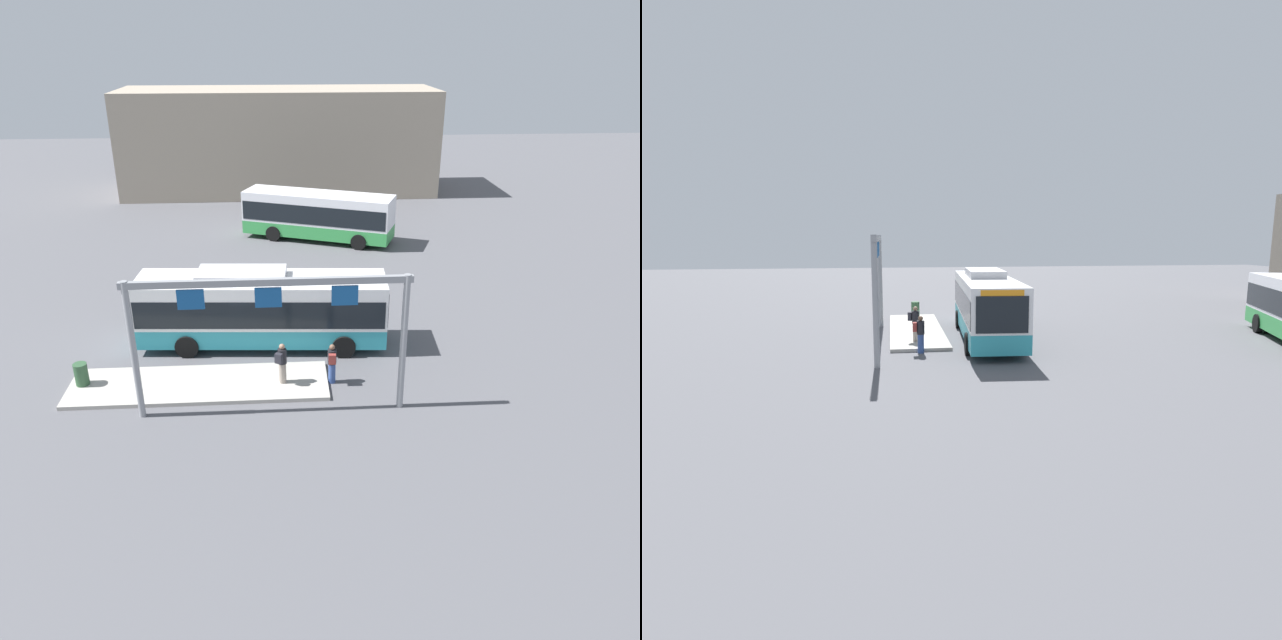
% 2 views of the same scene
% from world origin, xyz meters
% --- Properties ---
extents(ground_plane, '(120.00, 120.00, 0.00)m').
position_xyz_m(ground_plane, '(0.00, 0.00, 0.00)').
color(ground_plane, '#56565B').
extents(platform_curb, '(10.00, 2.80, 0.16)m').
position_xyz_m(platform_curb, '(-2.43, -3.43, 0.08)').
color(platform_curb, '#B2ADA3').
rests_on(platform_curb, ground).
extents(bus_main, '(10.80, 3.24, 3.46)m').
position_xyz_m(bus_main, '(-0.01, 0.00, 1.81)').
color(bus_main, teal).
rests_on(bus_main, ground).
extents(bus_background_left, '(10.03, 6.00, 3.10)m').
position_xyz_m(bus_background_left, '(3.39, 14.91, 1.78)').
color(bus_background_left, green).
rests_on(bus_background_left, ground).
extents(person_boarding, '(0.36, 0.54, 1.67)m').
position_xyz_m(person_boarding, '(2.74, -3.50, 0.89)').
color(person_boarding, '#334C8C').
rests_on(person_boarding, ground).
extents(person_waiting_near, '(0.53, 0.61, 1.67)m').
position_xyz_m(person_waiting_near, '(0.80, -3.63, 1.05)').
color(person_waiting_near, gray).
rests_on(person_waiting_near, platform_curb).
extents(platform_sign_gantry, '(9.74, 0.24, 5.20)m').
position_xyz_m(platform_sign_gantry, '(0.42, -5.33, 3.78)').
color(platform_sign_gantry, gray).
rests_on(platform_sign_gantry, ground).
extents(station_building, '(26.04, 8.00, 8.37)m').
position_xyz_m(station_building, '(1.03, 29.31, 4.19)').
color(station_building, tan).
rests_on(station_building, ground).
extents(trash_bin, '(0.52, 0.52, 0.90)m').
position_xyz_m(trash_bin, '(-6.91, -3.24, 0.61)').
color(trash_bin, '#2D5133').
rests_on(trash_bin, platform_curb).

